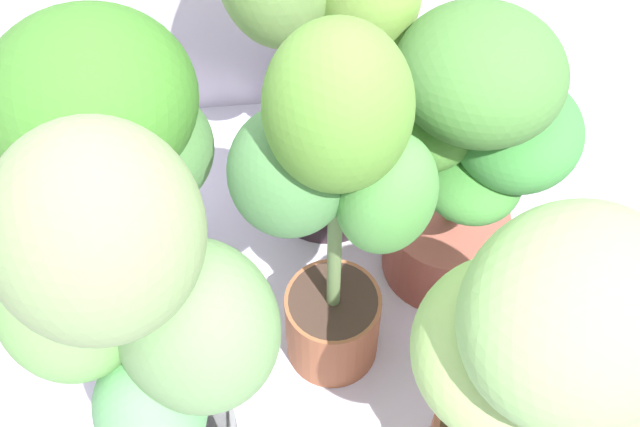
{
  "coord_description": "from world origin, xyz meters",
  "views": [
    {
      "loc": [
        -0.05,
        -0.64,
        1.6
      ],
      "look_at": [
        0.02,
        0.2,
        0.42
      ],
      "focal_mm": 47.55,
      "sensor_mm": 36.0,
      "label": 1
    }
  ],
  "objects_px": {
    "potted_plant_back_left": "(107,154)",
    "potted_plant_center": "(333,195)",
    "potted_plant_front_right": "(545,378)",
    "potted_plant_front_left": "(141,336)",
    "potted_plant_back_right": "(467,147)",
    "floor_fan": "(598,282)"
  },
  "relations": [
    {
      "from": "potted_plant_front_right",
      "to": "potted_plant_back_left",
      "type": "distance_m",
      "value": 0.84
    },
    {
      "from": "potted_plant_back_left",
      "to": "potted_plant_center",
      "type": "distance_m",
      "value": 0.45
    },
    {
      "from": "potted_plant_front_right",
      "to": "potted_plant_front_left",
      "type": "relative_size",
      "value": 0.8
    },
    {
      "from": "potted_plant_front_right",
      "to": "potted_plant_back_left",
      "type": "height_order",
      "value": "potted_plant_front_right"
    },
    {
      "from": "potted_plant_back_left",
      "to": "potted_plant_back_right",
      "type": "xyz_separation_m",
      "value": [
        0.65,
        -0.03,
        -0.02
      ]
    },
    {
      "from": "potted_plant_front_right",
      "to": "floor_fan",
      "type": "height_order",
      "value": "potted_plant_front_right"
    },
    {
      "from": "potted_plant_front_left",
      "to": "floor_fan",
      "type": "bearing_deg",
      "value": 14.89
    },
    {
      "from": "potted_plant_front_left",
      "to": "potted_plant_back_right",
      "type": "xyz_separation_m",
      "value": [
        0.55,
        0.42,
        -0.16
      ]
    },
    {
      "from": "potted_plant_front_left",
      "to": "potted_plant_center",
      "type": "distance_m",
      "value": 0.38
    },
    {
      "from": "potted_plant_back_left",
      "to": "potted_plant_front_right",
      "type": "bearing_deg",
      "value": -36.98
    },
    {
      "from": "potted_plant_back_right",
      "to": "potted_plant_back_left",
      "type": "bearing_deg",
      "value": 177.68
    },
    {
      "from": "potted_plant_front_right",
      "to": "potted_plant_back_right",
      "type": "distance_m",
      "value": 0.48
    },
    {
      "from": "potted_plant_front_right",
      "to": "potted_plant_center",
      "type": "distance_m",
      "value": 0.42
    },
    {
      "from": "potted_plant_back_left",
      "to": "potted_plant_front_left",
      "type": "bearing_deg",
      "value": -77.31
    },
    {
      "from": "potted_plant_front_right",
      "to": "potted_plant_center",
      "type": "xyz_separation_m",
      "value": [
        -0.28,
        0.3,
        0.08
      ]
    },
    {
      "from": "potted_plant_front_right",
      "to": "potted_plant_front_left",
      "type": "distance_m",
      "value": 0.58
    },
    {
      "from": "potted_plant_back_left",
      "to": "potted_plant_center",
      "type": "relative_size",
      "value": 0.81
    },
    {
      "from": "potted_plant_back_right",
      "to": "potted_plant_center",
      "type": "bearing_deg",
      "value": -146.29
    },
    {
      "from": "potted_plant_back_left",
      "to": "potted_plant_center",
      "type": "height_order",
      "value": "potted_plant_center"
    },
    {
      "from": "potted_plant_front_right",
      "to": "potted_plant_back_right",
      "type": "bearing_deg",
      "value": 92.22
    },
    {
      "from": "potted_plant_front_right",
      "to": "potted_plant_center",
      "type": "relative_size",
      "value": 0.87
    },
    {
      "from": "potted_plant_front_right",
      "to": "floor_fan",
      "type": "bearing_deg",
      "value": 51.8
    }
  ]
}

